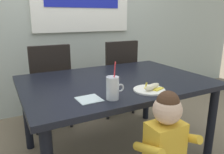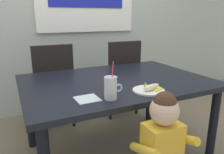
# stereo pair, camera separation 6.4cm
# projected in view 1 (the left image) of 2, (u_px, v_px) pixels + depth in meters

# --- Properties ---
(ground_plane) EXTENTS (24.00, 24.00, 0.00)m
(ground_plane) POSITION_uv_depth(u_px,v_px,m) (115.00, 153.00, 2.06)
(ground_plane) COLOR #7A6B56
(back_wall) EXTENTS (6.40, 0.17, 2.90)m
(back_wall) POSITION_uv_depth(u_px,v_px,m) (66.00, 0.00, 2.81)
(back_wall) COLOR #ADB7B2
(back_wall) RESTS_ON ground
(dining_table) EXTENTS (1.55, 1.09, 0.72)m
(dining_table) POSITION_uv_depth(u_px,v_px,m) (115.00, 88.00, 1.89)
(dining_table) COLOR black
(dining_table) RESTS_ON ground
(dining_chair_left) EXTENTS (0.44, 0.45, 0.96)m
(dining_chair_left) POSITION_uv_depth(u_px,v_px,m) (50.00, 82.00, 2.41)
(dining_chair_left) COLOR black
(dining_chair_left) RESTS_ON ground
(dining_chair_right) EXTENTS (0.44, 0.45, 0.96)m
(dining_chair_right) POSITION_uv_depth(u_px,v_px,m) (117.00, 74.00, 2.77)
(dining_chair_right) COLOR black
(dining_chair_right) RESTS_ON ground
(toddler_standing) EXTENTS (0.33, 0.24, 0.84)m
(toddler_standing) POSITION_uv_depth(u_px,v_px,m) (165.00, 141.00, 1.30)
(toddler_standing) COLOR #3F4760
(toddler_standing) RESTS_ON ground
(milk_cup) EXTENTS (0.13, 0.08, 0.25)m
(milk_cup) POSITION_uv_depth(u_px,v_px,m) (113.00, 89.00, 1.41)
(milk_cup) COLOR silver
(milk_cup) RESTS_ON dining_table
(snack_plate) EXTENTS (0.23, 0.23, 0.01)m
(snack_plate) POSITION_uv_depth(u_px,v_px,m) (149.00, 90.00, 1.58)
(snack_plate) COLOR white
(snack_plate) RESTS_ON dining_table
(peeled_banana) EXTENTS (0.18, 0.12, 0.07)m
(peeled_banana) POSITION_uv_depth(u_px,v_px,m) (152.00, 87.00, 1.57)
(peeled_banana) COLOR #F4EAC6
(peeled_banana) RESTS_ON snack_plate
(paper_napkin) EXTENTS (0.15, 0.15, 0.00)m
(paper_napkin) POSITION_uv_depth(u_px,v_px,m) (89.00, 99.00, 1.42)
(paper_napkin) COLOR silver
(paper_napkin) RESTS_ON dining_table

